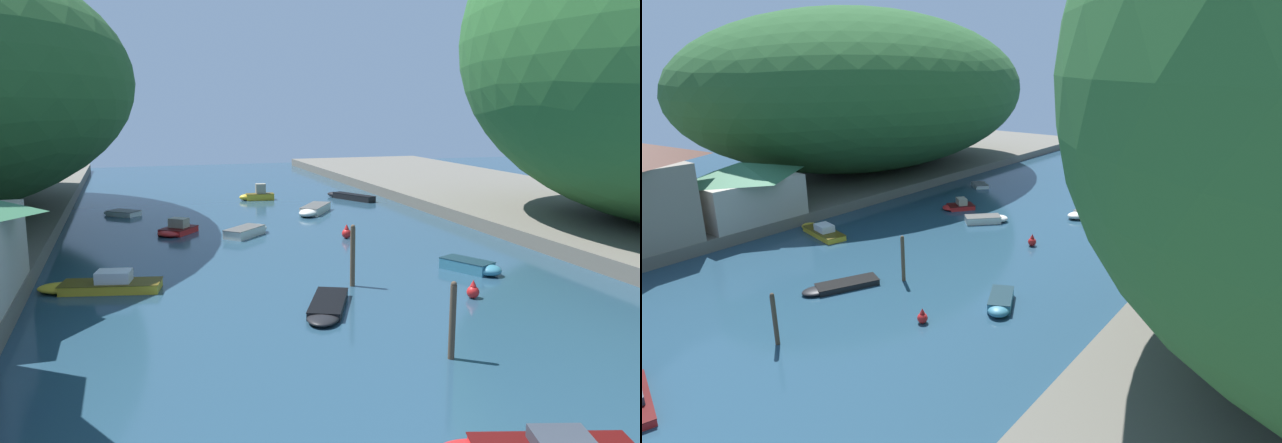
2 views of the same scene
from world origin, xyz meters
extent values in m
plane|color=#234256|center=(0.00, 30.00, 0.00)|extent=(130.00, 130.00, 0.00)
cube|color=#666056|center=(-26.64, 30.00, 0.53)|extent=(22.00, 120.00, 1.05)
ellipsoid|color=#285628|center=(-27.74, 45.49, 11.46)|extent=(36.70, 51.38, 20.82)
cube|color=#B2A899|center=(-18.99, 21.04, 2.97)|extent=(6.58, 8.98, 3.84)
pyramid|color=#38704C|center=(-18.99, 21.04, 5.62)|extent=(7.11, 9.70, 1.46)
cube|color=white|center=(-10.94, 47.91, 0.21)|extent=(3.09, 2.98, 0.43)
ellipsoid|color=white|center=(-11.96, 48.78, 0.21)|extent=(2.02, 2.05, 0.43)
cube|color=#525252|center=(-10.94, 47.91, 0.44)|extent=(3.16, 3.04, 0.03)
cube|color=red|center=(-6.93, 38.46, 0.22)|extent=(3.15, 3.29, 0.43)
ellipsoid|color=red|center=(-7.74, 37.39, 0.22)|extent=(2.27, 2.17, 0.43)
cube|color=#450A0A|center=(-6.93, 38.46, 0.45)|extent=(3.22, 3.36, 0.03)
cube|color=#9E937F|center=(-6.88, 38.52, 0.80)|extent=(1.64, 1.56, 0.73)
cube|color=silver|center=(-2.28, 35.81, 0.32)|extent=(3.49, 3.51, 0.65)
ellipsoid|color=silver|center=(-1.10, 37.01, 0.32)|extent=(2.26, 2.26, 0.65)
cube|color=#504E4A|center=(-2.28, 35.81, 0.66)|extent=(3.56, 3.58, 0.03)
cube|color=gold|center=(-11.60, 23.98, 0.24)|extent=(5.32, 2.79, 0.47)
ellipsoid|color=gold|center=(-14.08, 24.52, 0.24)|extent=(2.83, 2.17, 0.47)
cube|color=#4C3E0E|center=(-11.60, 23.98, 0.49)|extent=(5.43, 2.85, 0.03)
cube|color=silver|center=(-11.45, 23.94, 0.79)|extent=(2.00, 1.58, 0.63)
cube|color=black|center=(-1.48, 17.91, 0.19)|extent=(3.14, 4.43, 0.39)
ellipsoid|color=black|center=(-2.35, 16.02, 0.19)|extent=(2.20, 2.50, 0.39)
cube|color=black|center=(-1.48, 17.91, 0.40)|extent=(3.20, 4.51, 0.03)
cube|color=silver|center=(5.90, 44.38, 0.34)|extent=(3.82, 4.57, 0.68)
ellipsoid|color=silver|center=(4.69, 42.56, 0.34)|extent=(2.54, 2.70, 0.68)
cube|color=#504E4A|center=(5.90, 44.38, 0.70)|extent=(3.90, 4.66, 0.03)
cube|color=teal|center=(8.53, 22.04, 0.32)|extent=(2.59, 3.29, 0.65)
ellipsoid|color=teal|center=(9.19, 20.71, 0.32)|extent=(1.87, 1.93, 0.65)
cube|color=#132A33|center=(8.53, 22.04, 0.66)|extent=(2.65, 3.36, 0.03)
cube|color=gold|center=(2.64, 53.59, 0.32)|extent=(2.93, 1.32, 0.64)
ellipsoid|color=gold|center=(1.21, 53.69, 0.32)|extent=(1.50, 1.16, 0.64)
cube|color=#4C3E0E|center=(2.64, 53.59, 0.66)|extent=(2.99, 1.35, 0.03)
cube|color=#9E937F|center=(2.73, 53.58, 1.17)|extent=(1.05, 0.85, 1.06)
cube|color=black|center=(11.97, 50.62, 0.29)|extent=(3.26, 5.12, 0.58)
ellipsoid|color=black|center=(10.85, 52.94, 0.29)|extent=(2.08, 2.78, 0.58)
cube|color=black|center=(11.97, 50.62, 0.60)|extent=(3.32, 5.22, 0.03)
cylinder|color=#4C3D2D|center=(1.14, 10.59, 1.48)|extent=(0.25, 0.25, 2.95)
sphere|color=#4C3D2D|center=(1.14, 10.59, 3.01)|extent=(0.23, 0.23, 0.23)
cylinder|color=brown|center=(0.92, 21.05, 1.62)|extent=(0.27, 0.27, 3.24)
sphere|color=brown|center=(0.92, 21.05, 3.29)|extent=(0.24, 0.24, 0.24)
sphere|color=red|center=(4.82, 32.88, 0.36)|extent=(0.71, 0.71, 0.71)
cone|color=red|center=(4.82, 32.88, 0.89)|extent=(0.36, 0.36, 0.36)
sphere|color=red|center=(6.04, 17.18, 0.32)|extent=(0.64, 0.64, 0.64)
cone|color=red|center=(6.04, 17.18, 0.80)|extent=(0.32, 0.32, 0.32)
cylinder|color=#282D3D|center=(-18.11, 21.83, 1.48)|extent=(0.13, 0.13, 0.85)
cylinder|color=#282D3D|center=(-18.15, 22.01, 1.48)|extent=(0.13, 0.13, 0.85)
cube|color=#2D2D33|center=(-18.13, 21.92, 2.21)|extent=(0.31, 0.42, 0.62)
sphere|color=beige|center=(-18.13, 21.92, 2.63)|extent=(0.22, 0.22, 0.22)
camera|label=1|loc=(-10.50, -9.68, 9.67)|focal=35.00mm
camera|label=2|loc=(23.85, -2.88, 14.83)|focal=28.00mm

